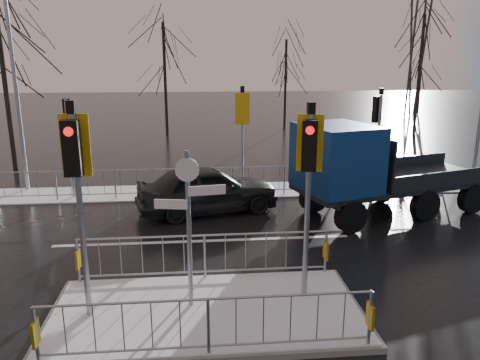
{
  "coord_description": "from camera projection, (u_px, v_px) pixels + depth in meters",
  "views": [
    {
      "loc": [
        -0.11,
        -8.1,
        4.86
      ],
      "look_at": [
        0.96,
        3.41,
        1.8
      ],
      "focal_mm": 35.0,
      "sensor_mm": 36.0,
      "label": 1
    }
  ],
  "objects": [
    {
      "name": "ground",
      "position": [
        207.0,
        316.0,
        9.05
      ],
      "size": [
        120.0,
        120.0,
        0.0
      ],
      "primitive_type": "plane",
      "color": "black",
      "rests_on": "ground"
    },
    {
      "name": "snow_verge",
      "position": [
        201.0,
        191.0,
        17.32
      ],
      "size": [
        30.0,
        2.0,
        0.04
      ],
      "primitive_type": "cube",
      "color": "white",
      "rests_on": "ground"
    },
    {
      "name": "lane_markings",
      "position": [
        207.0,
        325.0,
        8.73
      ],
      "size": [
        8.0,
        11.38,
        0.01
      ],
      "color": "silver",
      "rests_on": "ground"
    },
    {
      "name": "traffic_island",
      "position": [
        206.0,
        297.0,
        8.96
      ],
      "size": [
        6.0,
        3.04,
        4.15
      ],
      "color": "#60615C",
      "rests_on": "ground"
    },
    {
      "name": "far_kerb_fixtures",
      "position": [
        209.0,
        168.0,
        16.6
      ],
      "size": [
        18.0,
        0.65,
        3.83
      ],
      "color": "#8D939A",
      "rests_on": "ground"
    },
    {
      "name": "car_far_lane",
      "position": [
        208.0,
        189.0,
        14.92
      ],
      "size": [
        4.8,
        2.86,
        1.53
      ],
      "primitive_type": "imported",
      "rotation": [
        0.0,
        0.0,
        1.82
      ],
      "color": "black",
      "rests_on": "ground"
    },
    {
      "name": "flatbed_truck",
      "position": [
        361.0,
        168.0,
        14.2
      ],
      "size": [
        6.74,
        4.07,
        2.94
      ],
      "color": "black",
      "rests_on": "ground"
    },
    {
      "name": "tree_near_b",
      "position": [
        1.0,
        49.0,
        19.05
      ],
      "size": [
        4.0,
        4.0,
        7.55
      ],
      "color": "black",
      "rests_on": "ground"
    },
    {
      "name": "tree_far_a",
      "position": [
        164.0,
        57.0,
        28.81
      ],
      "size": [
        3.75,
        3.75,
        7.08
      ],
      "color": "black",
      "rests_on": "ground"
    },
    {
      "name": "tree_far_b",
      "position": [
        286.0,
        67.0,
        31.62
      ],
      "size": [
        3.25,
        3.25,
        6.14
      ],
      "color": "black",
      "rests_on": "ground"
    },
    {
      "name": "tree_far_c",
      "position": [
        421.0,
        52.0,
        29.2
      ],
      "size": [
        4.0,
        4.0,
        7.55
      ],
      "color": "black",
      "rests_on": "ground"
    },
    {
      "name": "street_lamp_left",
      "position": [
        15.0,
        67.0,
        16.47
      ],
      "size": [
        1.25,
        0.18,
        8.2
      ],
      "color": "#8D939A",
      "rests_on": "ground"
    }
  ]
}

